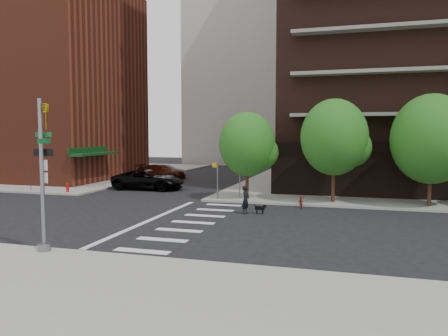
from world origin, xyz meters
The scene contains 17 objects.
ground centered at (0.00, 0.00, 0.00)m, with size 120.00×120.00×0.00m, color black.
sidewalk_nw centered at (-24.50, 23.50, 0.07)m, with size 31.00×33.00×0.15m, color gray.
crosswalk centered at (2.21, 0.00, 0.01)m, with size 3.85×13.00×0.01m.
midrise_nw centered at (-22.00, 18.00, 10.15)m, with size 21.40×15.50×20.00m.
tree_a centered at (4.00, 8.50, 4.04)m, with size 4.00×4.00×5.90m.
tree_b centered at (10.00, 8.50, 4.54)m, with size 4.50×4.50×6.65m.
tree_c centered at (16.00, 8.50, 4.45)m, with size 5.00×5.00×6.80m.
traffic_signal centered at (-0.47, -7.49, 2.70)m, with size 0.90×0.75×6.00m.
pedestrian_signal centered at (2.32, 7.92, 1.85)m, with size 2.18×0.67×2.60m.
fire_hydrant centered at (-10.50, 7.80, 0.55)m, with size 0.24×0.24×0.73m.
parking_meter centered at (-14.00, 7.80, 0.96)m, with size 0.10×0.08×1.32m.
parked_car_black centered at (-5.50, 12.05, 0.85)m, with size 6.13×2.83×1.70m, color black.
parked_car_maroon centered at (-8.20, 20.71, 0.76)m, with size 5.25×2.14×1.52m, color #45180C.
parked_car_silver centered at (-8.20, 21.75, 0.70)m, with size 4.27×1.49×1.41m, color gray.
scooter centered at (8.07, 6.50, 0.42)m, with size 0.56×1.59×0.84m, color maroon.
dog_walker centered at (5.13, 3.33, 0.84)m, with size 0.40×0.62×1.69m, color black.
dog centered at (5.99, 3.51, 0.35)m, with size 0.66×0.18×0.56m.
Camera 1 is at (11.09, -21.83, 4.79)m, focal length 35.00 mm.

